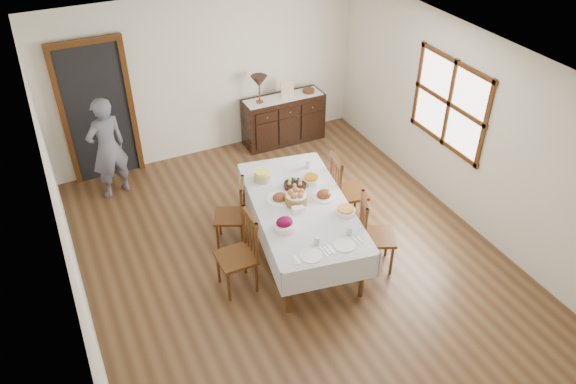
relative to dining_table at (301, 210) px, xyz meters
name	(u,v)px	position (x,y,z in m)	size (l,w,h in m)	color
ground	(291,256)	(-0.15, -0.03, -0.67)	(6.00, 6.00, 0.00)	brown
room_shell	(265,132)	(-0.29, 0.39, 0.97)	(5.02, 6.02, 2.65)	silver
dining_table	(301,210)	(0.00, 0.00, 0.00)	(1.49, 2.38, 0.77)	silver
chair_left_near	(240,252)	(-0.91, -0.23, -0.15)	(0.43, 0.43, 1.03)	#4C290F
chair_left_far	(233,213)	(-0.69, 0.56, -0.20)	(0.52, 0.52, 0.94)	#4C290F
chair_right_near	(373,233)	(0.68, -0.60, -0.16)	(0.56, 0.56, 1.02)	#4C290F
chair_right_far	(345,189)	(0.82, 0.32, -0.14)	(0.52, 0.52, 1.06)	#4C290F
sideboard	(283,119)	(1.03, 2.69, -0.26)	(1.36, 0.50, 0.82)	black
person	(107,145)	(-1.87, 2.37, 0.15)	(0.51, 0.33, 1.65)	slate
bread_basket	(296,198)	(-0.04, 0.05, 0.17)	(0.28, 0.28, 0.19)	brown
egg_basket	(295,185)	(0.09, 0.36, 0.13)	(0.29, 0.29, 0.11)	black
ham_platter_a	(280,198)	(-0.19, 0.20, 0.12)	(0.33, 0.33, 0.11)	white
ham_platter_b	(324,195)	(0.32, 0.02, 0.12)	(0.30, 0.30, 0.11)	white
beet_bowl	(285,224)	(-0.39, -0.33, 0.15)	(0.26, 0.26, 0.15)	white
carrot_bowl	(311,179)	(0.33, 0.38, 0.13)	(0.22, 0.22, 0.09)	white
pineapple_bowl	(262,176)	(-0.22, 0.69, 0.16)	(0.22, 0.22, 0.14)	tan
casserole_dish	(345,211)	(0.40, -0.38, 0.13)	(0.24, 0.24, 0.07)	white
butter_dish	(298,209)	(-0.10, -0.11, 0.13)	(0.15, 0.11, 0.07)	white
setting_left	(312,251)	(-0.29, -0.83, 0.11)	(0.44, 0.31, 0.10)	white
setting_right	(346,240)	(0.13, -0.84, 0.11)	(0.44, 0.31, 0.10)	white
glass_far_a	(269,171)	(-0.09, 0.77, 0.14)	(0.06, 0.06, 0.10)	silver
glass_far_b	(308,164)	(0.45, 0.70, 0.15)	(0.07, 0.07, 0.11)	silver
runner	(283,98)	(1.02, 2.66, 0.15)	(1.30, 0.35, 0.01)	white
table_lamp	(259,82)	(0.60, 2.67, 0.50)	(0.26, 0.26, 0.46)	brown
picture_frame	(287,90)	(1.07, 2.63, 0.28)	(0.22, 0.08, 0.28)	beige
deco_bowl	(309,91)	(1.48, 2.66, 0.17)	(0.20, 0.20, 0.06)	#4C290F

